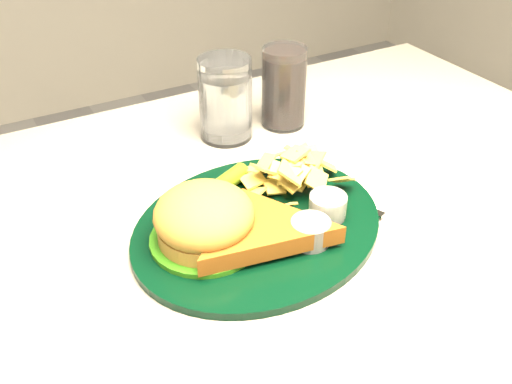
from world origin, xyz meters
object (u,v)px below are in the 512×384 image
(dinner_plate, at_px, (258,205))
(cola_glass, at_px, (284,87))
(fork_napkin, at_px, (340,196))
(water_glass, at_px, (225,99))

(dinner_plate, height_order, cola_glass, cola_glass)
(cola_glass, distance_m, fork_napkin, 0.22)
(dinner_plate, relative_size, water_glass, 2.57)
(water_glass, relative_size, cola_glass, 1.00)
(cola_glass, bearing_deg, water_glass, 175.60)
(dinner_plate, distance_m, cola_glass, 0.27)
(fork_napkin, bearing_deg, dinner_plate, 159.11)
(dinner_plate, bearing_deg, water_glass, 57.35)
(water_glass, distance_m, fork_napkin, 0.23)
(dinner_plate, distance_m, fork_napkin, 0.12)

